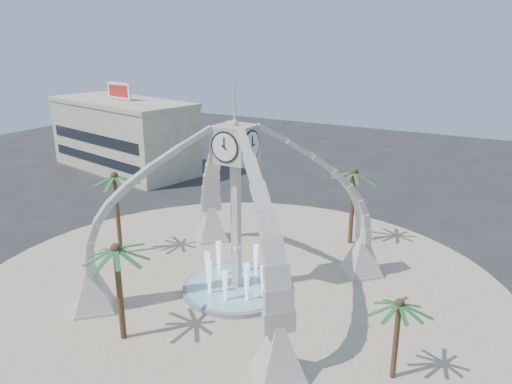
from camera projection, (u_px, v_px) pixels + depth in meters
The scene contains 9 objects.
ground at pixel (237, 291), 36.75m from camera, with size 140.00×140.00×0.00m, color #282828.
plaza at pixel (237, 290), 36.74m from camera, with size 40.00×40.00×0.06m, color beige.
clock_tower at pixel (236, 208), 34.78m from camera, with size 17.94×17.94×16.30m.
fountain at pixel (237, 287), 36.66m from camera, with size 8.00×8.00×3.62m.
building_nw at pixel (123, 135), 68.61m from camera, with size 23.75×13.73×11.90m.
palm_east at pixel (399, 304), 26.08m from camera, with size 4.11×4.11×5.24m.
palm_west at pixel (114, 177), 40.91m from camera, with size 4.55×4.55×7.73m.
palm_north at pixel (354, 173), 43.09m from camera, with size 5.44×5.44×7.50m.
palm_south at pixel (116, 250), 29.20m from camera, with size 4.18×4.18×6.84m.
Camera 1 is at (17.48, -27.81, 18.07)m, focal length 35.00 mm.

